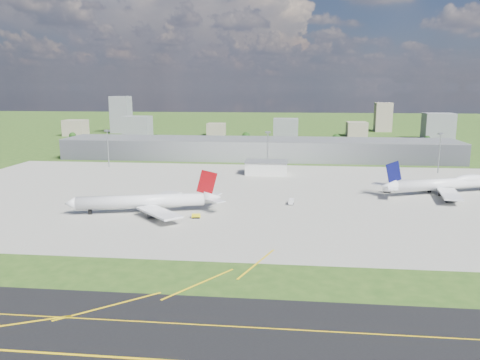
# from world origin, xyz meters

# --- Properties ---
(ground) EXTENTS (1400.00, 1400.00, 0.00)m
(ground) POSITION_xyz_m (0.00, 150.00, 0.00)
(ground) COLOR #294C17
(ground) RESTS_ON ground
(taxiway) EXTENTS (1400.00, 60.00, 0.06)m
(taxiway) POSITION_xyz_m (0.00, -110.00, 0.03)
(taxiway) COLOR black
(taxiway) RESTS_ON ground
(apron) EXTENTS (360.00, 190.00, 0.08)m
(apron) POSITION_xyz_m (10.00, 40.00, 0.04)
(apron) COLOR gray
(apron) RESTS_ON ground
(terminal) EXTENTS (300.00, 42.00, 15.00)m
(terminal) POSITION_xyz_m (0.00, 165.00, 7.50)
(terminal) COLOR gray
(terminal) RESTS_ON ground
(ops_building) EXTENTS (26.00, 16.00, 8.00)m
(ops_building) POSITION_xyz_m (10.00, 100.00, 4.00)
(ops_building) COLOR silver
(ops_building) RESTS_ON ground
(mast_west) EXTENTS (3.50, 2.00, 25.90)m
(mast_west) POSITION_xyz_m (-100.00, 115.00, 17.71)
(mast_west) COLOR gray
(mast_west) RESTS_ON ground
(mast_center) EXTENTS (3.50, 2.00, 25.90)m
(mast_center) POSITION_xyz_m (10.00, 115.00, 17.71)
(mast_center) COLOR gray
(mast_center) RESTS_ON ground
(mast_east) EXTENTS (3.50, 2.00, 25.90)m
(mast_east) POSITION_xyz_m (120.00, 115.00, 17.71)
(mast_east) COLOR gray
(mast_east) RESTS_ON ground
(airliner_red_twin) EXTENTS (66.99, 51.30, 18.62)m
(airliner_red_twin) POSITION_xyz_m (-37.49, 0.86, 4.96)
(airliner_red_twin) COLOR silver
(airliner_red_twin) RESTS_ON ground
(airliner_blue_quad) EXTENTS (68.05, 51.88, 18.53)m
(airliner_blue_quad) POSITION_xyz_m (104.97, 53.76, 5.15)
(airliner_blue_quad) COLOR silver
(airliner_blue_quad) RESTS_ON ground
(tug_yellow) EXTENTS (3.93, 2.65, 1.81)m
(tug_yellow) POSITION_xyz_m (-14.22, -6.07, 0.94)
(tug_yellow) COLOR yellow
(tug_yellow) RESTS_ON ground
(van_white_near) EXTENTS (2.71, 5.00, 2.45)m
(van_white_near) POSITION_xyz_m (25.78, 22.30, 1.24)
(van_white_near) COLOR white
(van_white_near) RESTS_ON ground
(van_white_far) EXTENTS (4.60, 2.71, 2.27)m
(van_white_far) POSITION_xyz_m (75.82, 52.98, 1.16)
(van_white_far) COLOR silver
(van_white_far) RESTS_ON ground
(bldg_far_w) EXTENTS (24.00, 20.00, 18.00)m
(bldg_far_w) POSITION_xyz_m (-220.00, 320.00, 9.00)
(bldg_far_w) COLOR gray
(bldg_far_w) RESTS_ON ground
(bldg_w) EXTENTS (28.00, 22.00, 24.00)m
(bldg_w) POSITION_xyz_m (-140.00, 300.00, 12.00)
(bldg_w) COLOR slate
(bldg_w) RESTS_ON ground
(bldg_cw) EXTENTS (20.00, 18.00, 14.00)m
(bldg_cw) POSITION_xyz_m (-60.00, 340.00, 7.00)
(bldg_cw) COLOR gray
(bldg_cw) RESTS_ON ground
(bldg_c) EXTENTS (26.00, 20.00, 22.00)m
(bldg_c) POSITION_xyz_m (20.00, 310.00, 11.00)
(bldg_c) COLOR slate
(bldg_c) RESTS_ON ground
(bldg_ce) EXTENTS (22.00, 24.00, 16.00)m
(bldg_ce) POSITION_xyz_m (100.00, 350.00, 8.00)
(bldg_ce) COLOR gray
(bldg_ce) RESTS_ON ground
(bldg_e) EXTENTS (30.00, 22.00, 28.00)m
(bldg_e) POSITION_xyz_m (180.00, 320.00, 14.00)
(bldg_e) COLOR slate
(bldg_e) RESTS_ON ground
(bldg_tall_w) EXTENTS (22.00, 20.00, 44.00)m
(bldg_tall_w) POSITION_xyz_m (-180.00, 360.00, 22.00)
(bldg_tall_w) COLOR slate
(bldg_tall_w) RESTS_ON ground
(bldg_tall_e) EXTENTS (20.00, 18.00, 36.00)m
(bldg_tall_e) POSITION_xyz_m (140.00, 410.00, 18.00)
(bldg_tall_e) COLOR gray
(bldg_tall_e) RESTS_ON ground
(tree_far_w) EXTENTS (7.20, 7.20, 8.80)m
(tree_far_w) POSITION_xyz_m (-200.00, 270.00, 5.18)
(tree_far_w) COLOR #382314
(tree_far_w) RESTS_ON ground
(tree_w) EXTENTS (6.75, 6.75, 8.25)m
(tree_w) POSITION_xyz_m (-110.00, 265.00, 4.86)
(tree_w) COLOR #382314
(tree_w) RESTS_ON ground
(tree_c) EXTENTS (8.10, 8.10, 9.90)m
(tree_c) POSITION_xyz_m (-20.00, 280.00, 5.84)
(tree_c) COLOR #382314
(tree_c) RESTS_ON ground
(tree_e) EXTENTS (7.65, 7.65, 9.35)m
(tree_e) POSITION_xyz_m (70.00, 275.00, 5.51)
(tree_e) COLOR #382314
(tree_e) RESTS_ON ground
(tree_far_e) EXTENTS (6.30, 6.30, 7.70)m
(tree_far_e) POSITION_xyz_m (160.00, 285.00, 4.53)
(tree_far_e) COLOR #382314
(tree_far_e) RESTS_ON ground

